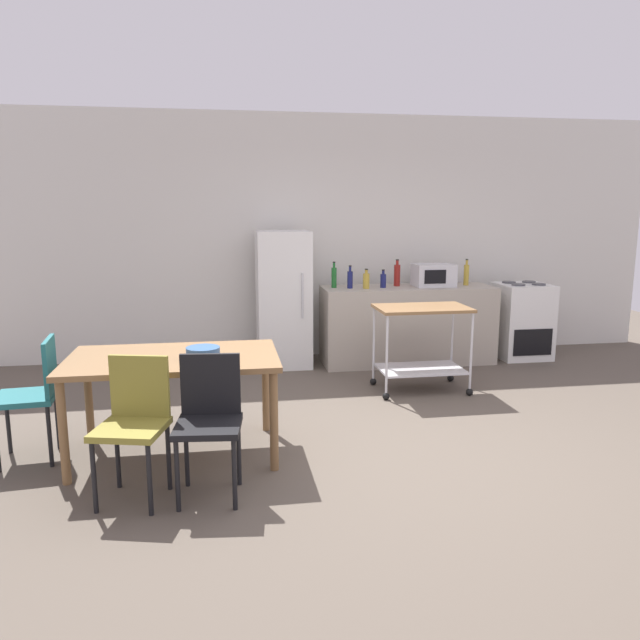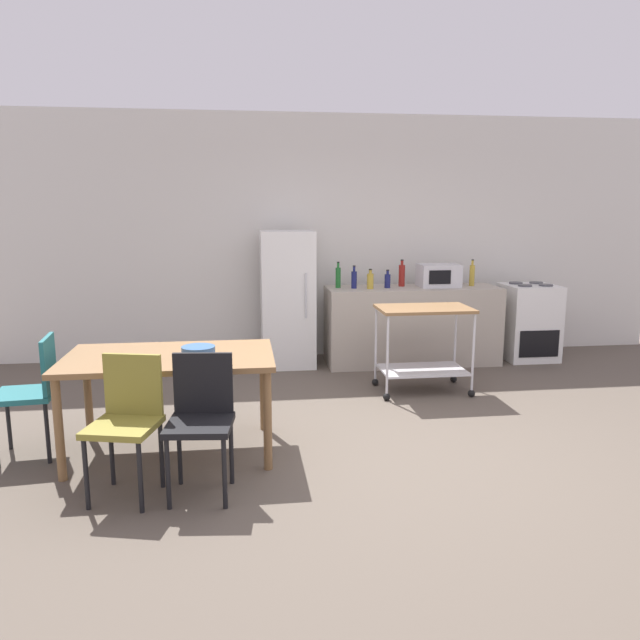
# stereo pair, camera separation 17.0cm
# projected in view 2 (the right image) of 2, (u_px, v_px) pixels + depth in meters

# --- Properties ---
(ground_plane) EXTENTS (12.00, 12.00, 0.00)m
(ground_plane) POSITION_uv_depth(u_px,v_px,m) (389.00, 453.00, 4.51)
(ground_plane) COLOR brown
(back_wall) EXTENTS (8.40, 0.12, 2.90)m
(back_wall) POSITION_uv_depth(u_px,v_px,m) (329.00, 237.00, 7.37)
(back_wall) COLOR silver
(back_wall) RESTS_ON ground_plane
(kitchen_counter) EXTENTS (2.00, 0.64, 0.90)m
(kitchen_counter) POSITION_uv_depth(u_px,v_px,m) (412.00, 325.00, 7.08)
(kitchen_counter) COLOR #A89E8E
(kitchen_counter) RESTS_ON ground_plane
(dining_table) EXTENTS (1.50, 0.90, 0.75)m
(dining_table) POSITION_uv_depth(u_px,v_px,m) (170.00, 365.00, 4.41)
(dining_table) COLOR brown
(dining_table) RESTS_ON ground_plane
(chair_olive) EXTENTS (0.49, 0.49, 0.89)m
(chair_olive) POSITION_uv_depth(u_px,v_px,m) (127.00, 416.00, 3.79)
(chair_olive) COLOR olive
(chair_olive) RESTS_ON ground_plane
(chair_black) EXTENTS (0.44, 0.44, 0.89)m
(chair_black) POSITION_uv_depth(u_px,v_px,m) (201.00, 414.00, 3.82)
(chair_black) COLOR black
(chair_black) RESTS_ON ground_plane
(chair_teal) EXTENTS (0.44, 0.44, 0.89)m
(chair_teal) POSITION_uv_depth(u_px,v_px,m) (34.00, 388.00, 4.38)
(chair_teal) COLOR #1E666B
(chair_teal) RESTS_ON ground_plane
(stove_oven) EXTENTS (0.60, 0.61, 0.92)m
(stove_oven) POSITION_uv_depth(u_px,v_px,m) (528.00, 322.00, 7.28)
(stove_oven) COLOR white
(stove_oven) RESTS_ON ground_plane
(refrigerator) EXTENTS (0.60, 0.63, 1.55)m
(refrigerator) POSITION_uv_depth(u_px,v_px,m) (287.00, 299.00, 6.93)
(refrigerator) COLOR white
(refrigerator) RESTS_ON ground_plane
(kitchen_cart) EXTENTS (0.91, 0.57, 0.85)m
(kitchen_cart) POSITION_uv_depth(u_px,v_px,m) (423.00, 335.00, 5.94)
(kitchen_cart) COLOR brown
(kitchen_cart) RESTS_ON ground_plane
(bottle_olive_oil) EXTENTS (0.06, 0.06, 0.30)m
(bottle_olive_oil) POSITION_uv_depth(u_px,v_px,m) (338.00, 277.00, 6.91)
(bottle_olive_oil) COLOR #1E6628
(bottle_olive_oil) RESTS_ON kitchen_counter
(bottle_soy_sauce) EXTENTS (0.06, 0.06, 0.26)m
(bottle_soy_sauce) POSITION_uv_depth(u_px,v_px,m) (354.00, 279.00, 6.86)
(bottle_soy_sauce) COLOR navy
(bottle_soy_sauce) RESTS_ON kitchen_counter
(bottle_wine) EXTENTS (0.08, 0.08, 0.23)m
(bottle_wine) POSITION_uv_depth(u_px,v_px,m) (370.00, 281.00, 6.84)
(bottle_wine) COLOR gold
(bottle_wine) RESTS_ON kitchen_counter
(bottle_soda) EXTENTS (0.07, 0.07, 0.21)m
(bottle_soda) POSITION_uv_depth(u_px,v_px,m) (387.00, 280.00, 6.91)
(bottle_soda) COLOR navy
(bottle_soda) RESTS_ON kitchen_counter
(bottle_hot_sauce) EXTENTS (0.07, 0.07, 0.31)m
(bottle_hot_sauce) POSITION_uv_depth(u_px,v_px,m) (402.00, 275.00, 7.05)
(bottle_hot_sauce) COLOR maroon
(bottle_hot_sauce) RESTS_ON kitchen_counter
(microwave) EXTENTS (0.46, 0.35, 0.26)m
(microwave) POSITION_uv_depth(u_px,v_px,m) (438.00, 276.00, 7.01)
(microwave) COLOR silver
(microwave) RESTS_ON kitchen_counter
(bottle_sparkling_water) EXTENTS (0.06, 0.06, 0.31)m
(bottle_sparkling_water) POSITION_uv_depth(u_px,v_px,m) (472.00, 275.00, 7.09)
(bottle_sparkling_water) COLOR gold
(bottle_sparkling_water) RESTS_ON kitchen_counter
(fruit_bowl) EXTENTS (0.24, 0.24, 0.08)m
(fruit_bowl) POSITION_uv_depth(u_px,v_px,m) (198.00, 352.00, 4.31)
(fruit_bowl) COLOR #33598C
(fruit_bowl) RESTS_ON dining_table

